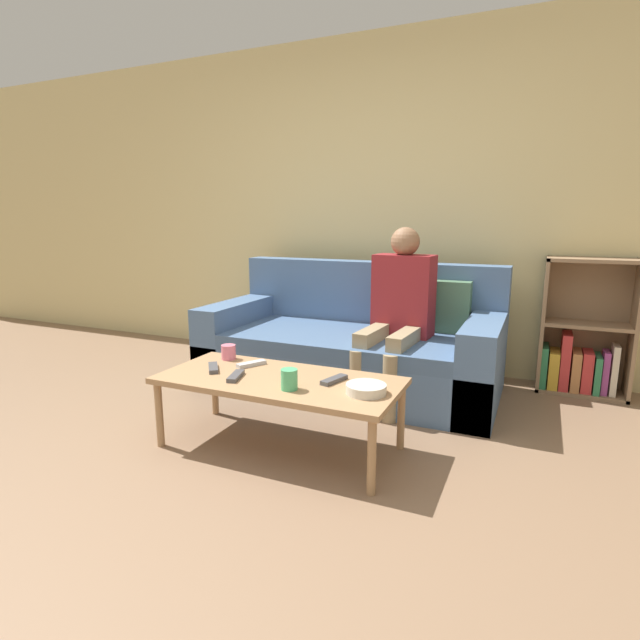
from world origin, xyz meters
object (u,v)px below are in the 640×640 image
at_px(cup_far, 229,352).
at_px(tv_remote_0, 236,376).
at_px(bookshelf, 581,343).
at_px(tv_remote_3, 251,364).
at_px(cup_near, 289,379).
at_px(coffee_table, 279,384).
at_px(snack_bowl, 366,389).
at_px(couch, 353,348).
at_px(tv_remote_2, 213,368).
at_px(tv_remote_1, 334,380).
at_px(person_adult, 399,303).

xyz_separation_m(cup_far, tv_remote_0, (0.24, -0.28, -0.03)).
distance_m(bookshelf, tv_remote_3, 2.30).
height_order(tv_remote_0, tv_remote_3, same).
bearing_deg(cup_near, coffee_table, 134.17).
bearing_deg(bookshelf, tv_remote_3, -139.22).
bearing_deg(snack_bowl, cup_far, 166.22).
distance_m(couch, coffee_table, 1.11).
height_order(bookshelf, cup_far, bookshelf).
distance_m(cup_near, tv_remote_3, 0.46).
xyz_separation_m(cup_far, tv_remote_2, (0.04, -0.21, -0.03)).
bearing_deg(tv_remote_1, person_adult, 101.73).
distance_m(tv_remote_0, tv_remote_1, 0.51).
bearing_deg(snack_bowl, tv_remote_1, 155.11).
bearing_deg(coffee_table, snack_bowl, -4.31).
bearing_deg(couch, bookshelf, 19.34).
relative_size(cup_near, snack_bowl, 0.53).
bearing_deg(coffee_table, bookshelf, 47.45).
distance_m(tv_remote_1, tv_remote_2, 0.69).
bearing_deg(cup_far, cup_near, -29.74).
bearing_deg(cup_far, snack_bowl, -13.78).
height_order(couch, snack_bowl, couch).
distance_m(cup_near, tv_remote_1, 0.25).
distance_m(coffee_table, snack_bowl, 0.49).
height_order(person_adult, snack_bowl, person_adult).
bearing_deg(couch, tv_remote_3, -104.38).
bearing_deg(bookshelf, cup_far, -143.35).
bearing_deg(tv_remote_0, bookshelf, 29.01).
bearing_deg(person_adult, bookshelf, 32.66).
bearing_deg(couch, tv_remote_0, -99.87).
xyz_separation_m(couch, snack_bowl, (0.48, -1.14, 0.13)).
bearing_deg(tv_remote_1, cup_near, -113.09).
relative_size(cup_far, snack_bowl, 0.45).
height_order(cup_near, tv_remote_0, cup_near).
distance_m(person_adult, tv_remote_2, 1.30).
distance_m(bookshelf, cup_far, 2.41).
xyz_separation_m(tv_remote_3, snack_bowl, (0.73, -0.16, 0.01)).
xyz_separation_m(tv_remote_0, tv_remote_1, (0.49, 0.15, 0.00)).
relative_size(cup_near, tv_remote_3, 0.59).
height_order(tv_remote_0, snack_bowl, snack_bowl).
xyz_separation_m(bookshelf, coffee_table, (-1.50, -1.63, 0.00)).
distance_m(couch, snack_bowl, 1.25).
distance_m(couch, tv_remote_2, 1.20).
bearing_deg(tv_remote_2, bookshelf, 3.56).
bearing_deg(cup_near, cup_far, 150.26).
bearing_deg(tv_remote_2, coffee_table, -34.57).
bearing_deg(cup_far, person_adult, 45.83).
bearing_deg(coffee_table, tv_remote_1, 11.27).
xyz_separation_m(person_adult, tv_remote_2, (-0.75, -1.03, -0.25)).
height_order(tv_remote_1, tv_remote_3, same).
height_order(coffee_table, snack_bowl, snack_bowl).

